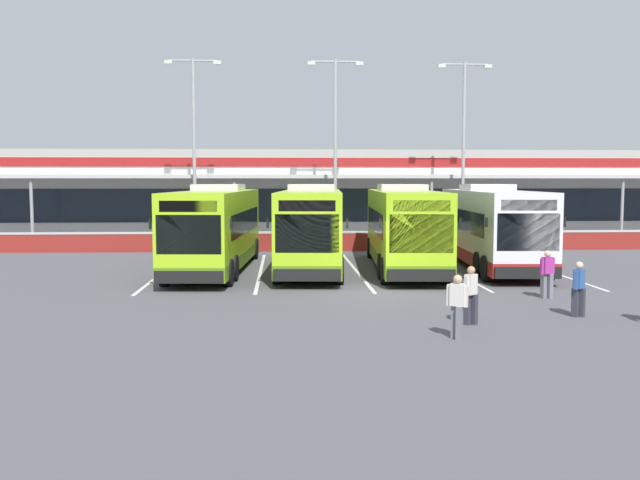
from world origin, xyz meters
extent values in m
plane|color=#4C4C51|center=(0.00, 0.00, 0.00)|extent=(200.00, 200.00, 0.00)
cube|color=silver|center=(0.00, 27.00, 2.75)|extent=(70.00, 10.00, 5.50)
cube|color=#19232D|center=(0.00, 21.98, 2.30)|extent=(66.00, 0.08, 2.20)
cube|color=maroon|center=(0.00, 21.97, 5.15)|extent=(68.00, 0.08, 0.60)
cube|color=beige|center=(0.00, 20.50, 4.20)|extent=(67.00, 3.00, 0.24)
cube|color=gray|center=(0.00, 27.00, 5.75)|extent=(70.00, 10.00, 0.50)
cylinder|color=#999999|center=(-18.60, 19.30, 2.10)|extent=(0.20, 0.20, 4.20)
cylinder|color=#999999|center=(-6.20, 19.30, 2.10)|extent=(0.20, 0.20, 4.20)
cylinder|color=#999999|center=(6.20, 19.30, 2.10)|extent=(0.20, 0.20, 4.20)
cylinder|color=#999999|center=(18.60, 19.30, 2.10)|extent=(0.20, 0.20, 4.20)
cube|color=maroon|center=(0.00, 14.50, 0.50)|extent=(60.00, 0.36, 1.00)
cube|color=#B2B2B2|center=(0.00, 14.50, 1.05)|extent=(60.00, 0.40, 0.10)
cube|color=#9ED11E|center=(-6.15, 6.16, 1.91)|extent=(3.35, 12.14, 3.19)
cube|color=#598419|center=(-6.15, 6.16, 0.59)|extent=(3.38, 12.17, 0.56)
cube|color=black|center=(-6.12, 6.56, 2.15)|extent=(3.22, 9.75, 0.96)
cube|color=black|center=(-6.55, 0.22, 2.05)|extent=(2.31, 0.26, 1.40)
cube|color=black|center=(-6.55, 0.21, 3.05)|extent=(2.05, 0.22, 0.40)
cube|color=silver|center=(-6.08, 7.16, 3.64)|extent=(2.23, 2.93, 0.28)
cube|color=black|center=(-6.56, 0.11, 0.55)|extent=(2.46, 0.32, 0.44)
cube|color=black|center=(-5.07, 0.47, 2.40)|extent=(0.09, 0.13, 0.36)
cube|color=black|center=(-7.98, 0.67, 2.40)|extent=(0.09, 0.13, 0.36)
cylinder|color=black|center=(-4.65, 10.67, 0.52)|extent=(0.39, 1.06, 1.04)
cylinder|color=black|center=(-7.03, 10.83, 0.52)|extent=(0.39, 1.06, 1.04)
cylinder|color=black|center=(-5.17, 2.89, 0.52)|extent=(0.39, 1.06, 1.04)
cylinder|color=black|center=(-7.56, 3.05, 0.52)|extent=(0.39, 1.06, 1.04)
cylinder|color=black|center=(-5.27, 1.49, 0.52)|extent=(0.39, 1.06, 1.04)
cylinder|color=black|center=(-7.65, 1.65, 0.52)|extent=(0.39, 1.06, 1.04)
cube|color=#9ED11E|center=(-1.95, 6.46, 1.91)|extent=(3.35, 12.14, 3.19)
cube|color=#598419|center=(-1.95, 6.46, 0.59)|extent=(3.38, 12.17, 0.56)
cube|color=black|center=(-1.92, 6.86, 2.15)|extent=(3.22, 9.75, 0.96)
cube|color=black|center=(-2.35, 0.52, 2.05)|extent=(2.31, 0.26, 1.40)
cube|color=black|center=(-2.35, 0.51, 3.05)|extent=(2.05, 0.22, 0.40)
cube|color=silver|center=(-1.88, 7.46, 3.64)|extent=(2.23, 2.93, 0.28)
cube|color=black|center=(-2.36, 0.41, 0.55)|extent=(2.46, 0.32, 0.44)
cube|color=black|center=(-0.88, 0.77, 2.40)|extent=(0.09, 0.13, 0.36)
cube|color=black|center=(-3.78, 0.97, 2.40)|extent=(0.09, 0.13, 0.36)
cylinder|color=black|center=(-0.45, 10.97, 0.52)|extent=(0.39, 1.06, 1.04)
cylinder|color=black|center=(-2.83, 11.13, 0.52)|extent=(0.39, 1.06, 1.04)
cylinder|color=black|center=(-0.97, 3.19, 0.52)|extent=(0.39, 1.06, 1.04)
cylinder|color=black|center=(-3.36, 3.35, 0.52)|extent=(0.39, 1.06, 1.04)
cylinder|color=black|center=(-1.07, 1.79, 0.52)|extent=(0.39, 1.06, 1.04)
cylinder|color=black|center=(-3.45, 1.95, 0.52)|extent=(0.39, 1.06, 1.04)
cube|color=#9ED11E|center=(2.16, 6.18, 1.91)|extent=(3.35, 12.14, 3.19)
cube|color=#598419|center=(2.16, 6.18, 0.59)|extent=(3.38, 12.17, 0.56)
cube|color=black|center=(2.19, 6.58, 2.15)|extent=(3.22, 9.75, 0.96)
cube|color=black|center=(1.76, 0.24, 2.05)|extent=(2.31, 0.26, 1.40)
cube|color=black|center=(1.76, 0.23, 3.05)|extent=(2.05, 0.22, 0.40)
cube|color=silver|center=(2.23, 7.18, 3.64)|extent=(2.23, 2.93, 0.28)
cube|color=black|center=(1.75, 0.14, 0.55)|extent=(2.46, 0.32, 0.44)
cube|color=black|center=(3.23, 0.50, 2.40)|extent=(0.09, 0.13, 0.36)
cube|color=black|center=(0.33, 0.69, 2.40)|extent=(0.09, 0.13, 0.36)
cylinder|color=black|center=(3.66, 10.69, 0.52)|extent=(0.39, 1.06, 1.04)
cylinder|color=black|center=(1.28, 10.85, 0.52)|extent=(0.39, 1.06, 1.04)
cylinder|color=black|center=(3.14, 2.91, 0.52)|extent=(0.39, 1.06, 1.04)
cylinder|color=black|center=(0.75, 3.07, 0.52)|extent=(0.39, 1.06, 1.04)
cylinder|color=black|center=(3.04, 1.51, 0.52)|extent=(0.39, 1.06, 1.04)
cylinder|color=black|center=(0.66, 1.67, 0.52)|extent=(0.39, 1.06, 1.04)
cube|color=silver|center=(6.24, 6.66, 1.91)|extent=(3.35, 12.14, 3.19)
cube|color=#AD1E1E|center=(6.24, 6.66, 0.59)|extent=(3.38, 12.17, 0.56)
cube|color=black|center=(6.27, 7.05, 2.15)|extent=(3.22, 9.75, 0.96)
cube|color=black|center=(5.84, 0.72, 2.05)|extent=(2.31, 0.26, 1.40)
cube|color=black|center=(5.84, 0.71, 3.05)|extent=(2.05, 0.22, 0.40)
cube|color=silver|center=(6.31, 7.65, 3.64)|extent=(2.23, 2.93, 0.28)
cube|color=black|center=(5.83, 0.61, 0.55)|extent=(2.46, 0.32, 0.44)
cube|color=black|center=(7.31, 0.97, 2.40)|extent=(0.09, 0.13, 0.36)
cube|color=black|center=(4.41, 1.17, 2.40)|extent=(0.09, 0.13, 0.36)
cylinder|color=black|center=(7.74, 11.16, 0.52)|extent=(0.39, 1.06, 1.04)
cylinder|color=black|center=(5.36, 11.33, 0.52)|extent=(0.39, 1.06, 1.04)
cylinder|color=black|center=(7.22, 3.38, 0.52)|extent=(0.39, 1.06, 1.04)
cylinder|color=black|center=(4.83, 3.54, 0.52)|extent=(0.39, 1.06, 1.04)
cylinder|color=black|center=(7.12, 1.99, 0.52)|extent=(0.39, 1.06, 1.04)
cylinder|color=black|center=(4.74, 2.15, 0.52)|extent=(0.39, 1.06, 1.04)
cube|color=silver|center=(-8.40, 6.00, 0.00)|extent=(0.14, 13.00, 0.01)
cube|color=silver|center=(-4.20, 6.00, 0.00)|extent=(0.14, 13.00, 0.01)
cube|color=silver|center=(0.00, 6.00, 0.00)|extent=(0.14, 13.00, 0.01)
cube|color=silver|center=(4.20, 6.00, 0.00)|extent=(0.14, 13.00, 0.01)
cube|color=silver|center=(8.40, 6.00, 0.00)|extent=(0.14, 13.00, 0.01)
cube|color=#33333D|center=(1.82, -5.90, 0.42)|extent=(0.22, 0.23, 0.84)
cube|color=#33333D|center=(2.02, -5.88, 0.42)|extent=(0.22, 0.23, 0.84)
cube|color=silver|center=(1.92, -5.89, 1.12)|extent=(0.40, 0.39, 0.56)
cube|color=silver|center=(1.75, -6.03, 1.09)|extent=(0.13, 0.13, 0.54)
cube|color=silver|center=(2.08, -5.74, 1.09)|extent=(0.13, 0.13, 0.54)
sphere|color=tan|center=(1.92, -5.89, 1.51)|extent=(0.22, 0.22, 0.22)
cube|color=slate|center=(1.07, -7.51, 0.42)|extent=(0.21, 0.23, 0.84)
cube|color=slate|center=(1.14, -7.70, 0.42)|extent=(0.21, 0.23, 0.84)
cube|color=silver|center=(1.11, -7.61, 1.12)|extent=(0.40, 0.37, 0.56)
cube|color=silver|center=(0.92, -7.49, 1.09)|extent=(0.13, 0.13, 0.54)
cube|color=silver|center=(1.29, -7.72, 1.09)|extent=(0.13, 0.13, 0.54)
sphere|color=tan|center=(1.11, -7.61, 1.51)|extent=(0.22, 0.22, 0.22)
cube|color=#33333D|center=(5.25, -4.98, 0.42)|extent=(0.23, 0.23, 0.84)
cube|color=#33333D|center=(5.45, -4.96, 0.42)|extent=(0.23, 0.23, 0.84)
cube|color=#2D5693|center=(5.35, -4.97, 1.12)|extent=(0.40, 0.39, 0.56)
cube|color=#2D5693|center=(5.18, -5.12, 1.09)|extent=(0.13, 0.13, 0.54)
cube|color=#2D5693|center=(5.51, -4.82, 1.09)|extent=(0.13, 0.13, 0.54)
sphere|color=#DBB293|center=(5.35, -4.97, 1.51)|extent=(0.22, 0.22, 0.22)
cube|color=slate|center=(5.54, -1.76, 0.42)|extent=(0.19, 0.21, 0.84)
cube|color=slate|center=(5.73, -1.82, 0.42)|extent=(0.19, 0.21, 0.84)
cube|color=#A32D89|center=(5.63, -1.79, 1.12)|extent=(0.39, 0.31, 0.56)
cube|color=#A32D89|center=(5.42, -1.86, 1.09)|extent=(0.12, 0.12, 0.54)
cube|color=#A32D89|center=(5.84, -1.73, 1.09)|extent=(0.12, 0.12, 0.54)
sphere|color=#DBB293|center=(5.63, -1.79, 1.51)|extent=(0.22, 0.22, 0.22)
cylinder|color=#9E9EA3|center=(-8.35, 16.89, 5.50)|extent=(0.20, 0.20, 11.00)
cylinder|color=#9E9EA3|center=(-8.35, 16.89, 10.85)|extent=(2.80, 0.10, 0.10)
cube|color=silver|center=(-9.75, 16.89, 10.75)|extent=(0.44, 0.28, 0.20)
cube|color=silver|center=(-6.95, 16.89, 10.75)|extent=(0.44, 0.28, 0.20)
cylinder|color=#9E9EA3|center=(-0.10, 16.80, 5.50)|extent=(0.20, 0.20, 11.00)
cylinder|color=#9E9EA3|center=(-0.10, 16.80, 10.85)|extent=(2.80, 0.10, 0.10)
cube|color=silver|center=(-1.50, 16.80, 10.75)|extent=(0.44, 0.28, 0.20)
cube|color=silver|center=(1.30, 16.80, 10.75)|extent=(0.44, 0.28, 0.20)
cylinder|color=#9E9EA3|center=(7.70, 17.39, 5.50)|extent=(0.20, 0.20, 11.00)
cylinder|color=#9E9EA3|center=(7.70, 17.39, 10.85)|extent=(2.80, 0.10, 0.10)
cube|color=silver|center=(6.30, 17.39, 10.75)|extent=(0.44, 0.28, 0.20)
cube|color=silver|center=(9.10, 17.39, 10.75)|extent=(0.44, 0.28, 0.20)
camera|label=1|loc=(-3.26, -24.74, 3.97)|focal=39.48mm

